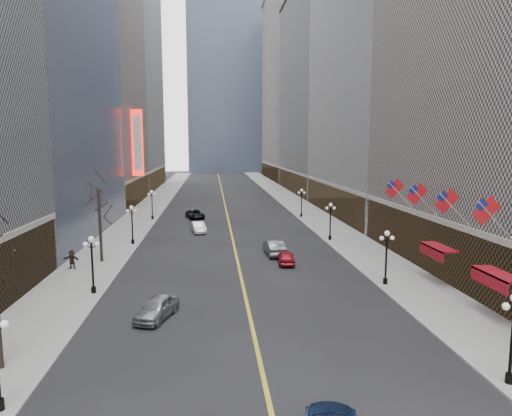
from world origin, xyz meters
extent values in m
cube|color=gray|center=(14.00, 70.00, 0.07)|extent=(6.00, 230.00, 0.15)
cube|color=gray|center=(-14.00, 70.00, 0.07)|extent=(6.00, 230.00, 0.15)
cube|color=gold|center=(0.00, 80.00, 0.01)|extent=(0.25, 200.00, 0.02)
cube|color=#4E3C34|center=(18.40, 29.00, 2.60)|extent=(2.80, 41.00, 5.00)
cube|color=beige|center=(30.00, 68.00, 34.00)|extent=(26.00, 36.00, 68.00)
cube|color=#4E3C34|center=(18.40, 68.00, 2.60)|extent=(2.80, 35.00, 5.00)
cube|color=gray|center=(30.00, 106.00, 24.00)|extent=(26.00, 40.00, 48.00)
cube|color=#4E3C34|center=(18.40, 106.00, 2.60)|extent=(2.80, 39.00, 5.00)
cube|color=#A59A89|center=(30.00, 149.00, 31.00)|extent=(26.00, 46.00, 62.00)
cube|color=#4E3C34|center=(18.40, 149.00, 2.60)|extent=(2.80, 45.00, 5.00)
cube|color=#A59A89|center=(-30.00, 87.00, 25.00)|extent=(26.00, 30.00, 50.00)
cube|color=#4E3C34|center=(-18.40, 87.00, 2.60)|extent=(2.80, 29.00, 5.00)
cube|color=beige|center=(-30.00, 121.00, 36.00)|extent=(26.00, 38.00, 72.00)
cube|color=#4E3C34|center=(-18.40, 121.00, 2.60)|extent=(2.80, 37.00, 5.00)
cylinder|color=black|center=(11.80, 14.00, 0.40)|extent=(0.36, 0.36, 0.50)
cylinder|color=black|center=(11.80, 14.00, 2.15)|extent=(0.16, 0.16, 4.00)
sphere|color=white|center=(11.35, 14.00, 4.05)|extent=(0.36, 0.36, 0.36)
cylinder|color=black|center=(11.80, 30.00, 0.40)|extent=(0.36, 0.36, 0.50)
cylinder|color=black|center=(11.80, 30.00, 2.15)|extent=(0.16, 0.16, 4.00)
sphere|color=white|center=(11.80, 30.00, 4.45)|extent=(0.44, 0.44, 0.44)
sphere|color=white|center=(11.35, 30.00, 4.05)|extent=(0.36, 0.36, 0.36)
sphere|color=white|center=(12.25, 30.00, 4.05)|extent=(0.36, 0.36, 0.36)
cylinder|color=black|center=(11.80, 48.00, 0.40)|extent=(0.36, 0.36, 0.50)
cylinder|color=black|center=(11.80, 48.00, 2.15)|extent=(0.16, 0.16, 4.00)
sphere|color=white|center=(11.80, 48.00, 4.45)|extent=(0.44, 0.44, 0.44)
sphere|color=white|center=(11.35, 48.00, 4.05)|extent=(0.36, 0.36, 0.36)
sphere|color=white|center=(12.25, 48.00, 4.05)|extent=(0.36, 0.36, 0.36)
cylinder|color=black|center=(11.80, 66.00, 0.40)|extent=(0.36, 0.36, 0.50)
cylinder|color=black|center=(11.80, 66.00, 2.15)|extent=(0.16, 0.16, 4.00)
sphere|color=white|center=(11.80, 66.00, 4.45)|extent=(0.44, 0.44, 0.44)
sphere|color=white|center=(11.35, 66.00, 4.05)|extent=(0.36, 0.36, 0.36)
sphere|color=white|center=(12.25, 66.00, 4.05)|extent=(0.36, 0.36, 0.36)
cylinder|color=black|center=(-11.80, 14.00, 0.40)|extent=(0.36, 0.36, 0.50)
sphere|color=white|center=(-11.35, 14.00, 4.05)|extent=(0.36, 0.36, 0.36)
cylinder|color=black|center=(-11.80, 30.00, 0.40)|extent=(0.36, 0.36, 0.50)
cylinder|color=black|center=(-11.80, 30.00, 2.15)|extent=(0.16, 0.16, 4.00)
sphere|color=white|center=(-11.80, 30.00, 4.45)|extent=(0.44, 0.44, 0.44)
sphere|color=white|center=(-12.25, 30.00, 4.05)|extent=(0.36, 0.36, 0.36)
sphere|color=white|center=(-11.35, 30.00, 4.05)|extent=(0.36, 0.36, 0.36)
cylinder|color=black|center=(-11.80, 48.00, 0.40)|extent=(0.36, 0.36, 0.50)
cylinder|color=black|center=(-11.80, 48.00, 2.15)|extent=(0.16, 0.16, 4.00)
sphere|color=white|center=(-11.80, 48.00, 4.45)|extent=(0.44, 0.44, 0.44)
sphere|color=white|center=(-12.25, 48.00, 4.05)|extent=(0.36, 0.36, 0.36)
sphere|color=white|center=(-11.35, 48.00, 4.05)|extent=(0.36, 0.36, 0.36)
cylinder|color=black|center=(-11.80, 66.00, 0.40)|extent=(0.36, 0.36, 0.50)
cylinder|color=black|center=(-11.80, 66.00, 2.15)|extent=(0.16, 0.16, 4.00)
sphere|color=white|center=(-11.80, 66.00, 4.45)|extent=(0.44, 0.44, 0.44)
sphere|color=white|center=(-12.25, 66.00, 4.05)|extent=(0.36, 0.36, 0.36)
sphere|color=white|center=(-11.35, 66.00, 4.05)|extent=(0.36, 0.36, 0.36)
cylinder|color=#B2B2B7|center=(15.80, 22.00, 6.80)|extent=(2.49, 0.12, 2.49)
cube|color=red|center=(15.15, 22.00, 7.45)|extent=(1.94, 0.04, 1.94)
cube|color=navy|center=(14.80, 22.00, 7.80)|extent=(0.88, 0.06, 0.88)
cylinder|color=#B2B2B7|center=(15.80, 27.00, 6.80)|extent=(2.49, 0.12, 2.49)
cube|color=red|center=(15.15, 27.00, 7.45)|extent=(1.94, 0.04, 1.94)
cube|color=navy|center=(14.80, 27.00, 7.80)|extent=(0.88, 0.06, 0.88)
cylinder|color=#B2B2B7|center=(15.80, 32.00, 6.80)|extent=(2.49, 0.12, 2.49)
cube|color=red|center=(15.15, 32.00, 7.45)|extent=(1.94, 0.04, 1.94)
cube|color=navy|center=(14.80, 32.00, 7.80)|extent=(0.88, 0.06, 0.88)
cylinder|color=#B2B2B7|center=(15.80, 37.00, 6.80)|extent=(2.49, 0.12, 2.49)
cube|color=red|center=(15.15, 37.00, 7.45)|extent=(1.94, 0.04, 1.94)
cube|color=navy|center=(14.80, 37.00, 7.80)|extent=(0.88, 0.06, 0.88)
cube|color=maroon|center=(16.30, 22.00, 3.20)|extent=(1.40, 4.00, 0.15)
cube|color=maroon|center=(15.65, 22.00, 2.80)|extent=(0.10, 4.00, 0.90)
cube|color=maroon|center=(16.30, 30.00, 3.20)|extent=(1.40, 4.00, 0.15)
cube|color=maroon|center=(15.65, 30.00, 2.80)|extent=(0.10, 4.00, 0.90)
cube|color=red|center=(-15.90, 80.00, 12.00)|extent=(2.00, 0.50, 12.00)
cube|color=white|center=(-15.85, 80.00, 12.00)|extent=(1.40, 0.55, 10.00)
cylinder|color=#2D231C|center=(-13.50, 40.00, 3.75)|extent=(0.28, 0.28, 7.20)
imported|color=gray|center=(-6.28, 24.54, 0.74)|extent=(3.12, 4.70, 1.49)
imported|color=silver|center=(-4.36, 54.92, 0.73)|extent=(2.35, 4.62, 1.45)
imported|color=black|center=(-5.20, 66.70, 0.70)|extent=(3.48, 5.42, 1.39)
imported|color=maroon|center=(4.71, 37.77, 0.67)|extent=(1.88, 4.04, 1.34)
imported|color=#505458|center=(4.04, 41.61, 0.81)|extent=(1.99, 5.00, 1.62)
imported|color=#2D2119|center=(-15.59, 37.40, 1.05)|extent=(1.73, 0.96, 1.79)
camera|label=1|loc=(-2.45, -5.51, 11.64)|focal=32.00mm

